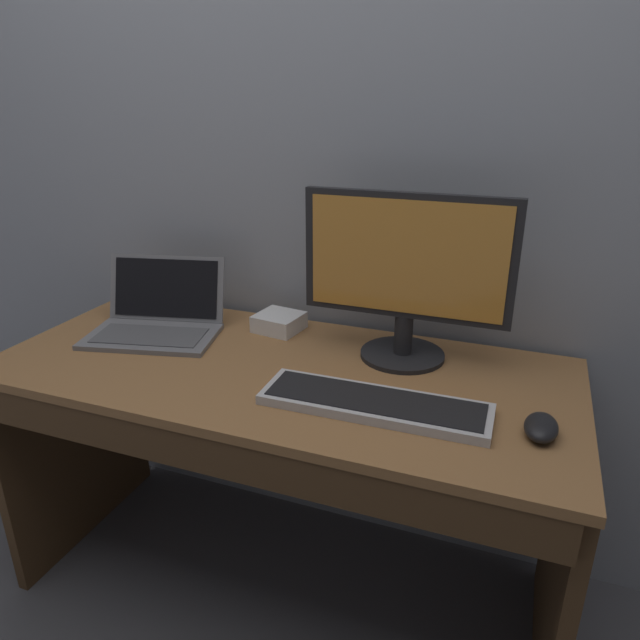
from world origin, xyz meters
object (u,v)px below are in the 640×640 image
at_px(external_monitor, 406,273).
at_px(external_drive_box, 279,322).
at_px(computer_mouse, 541,427).
at_px(laptop_space_gray, 156,321).
at_px(wired_keyboard, 374,404).

height_order(external_monitor, external_drive_box, external_monitor).
height_order(computer_mouse, external_drive_box, external_drive_box).
relative_size(laptop_space_gray, computer_mouse, 3.75).
height_order(laptop_space_gray, computer_mouse, laptop_space_gray).
bearing_deg(external_monitor, wired_keyboard, -89.23).
bearing_deg(wired_keyboard, computer_mouse, 2.41).
bearing_deg(external_drive_box, laptop_space_gray, -155.12).
bearing_deg(computer_mouse, external_monitor, 145.40).
bearing_deg(laptop_space_gray, computer_mouse, -9.53).
distance_m(external_monitor, external_drive_box, 0.43).
bearing_deg(external_monitor, computer_mouse, -36.78).
distance_m(laptop_space_gray, external_drive_box, 0.35).
relative_size(external_monitor, wired_keyboard, 1.03).
height_order(external_monitor, computer_mouse, external_monitor).
relative_size(external_monitor, computer_mouse, 4.82).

